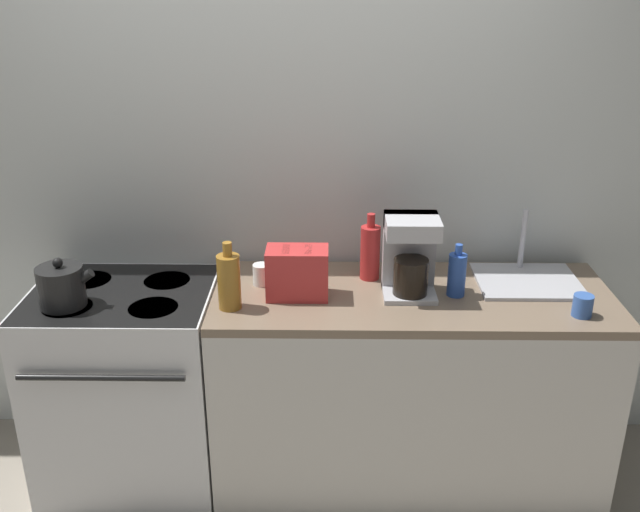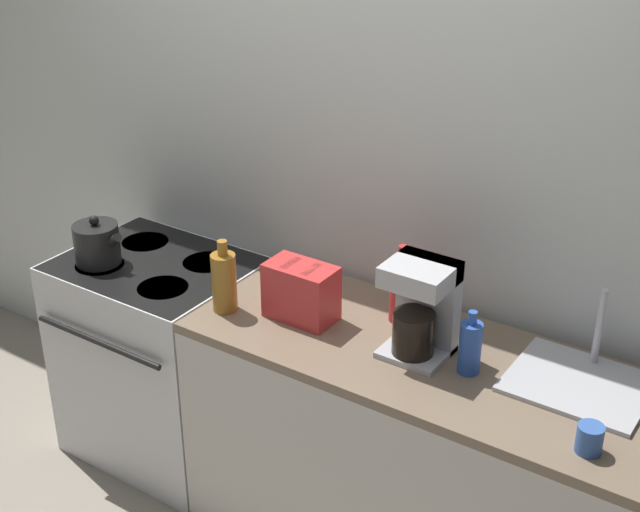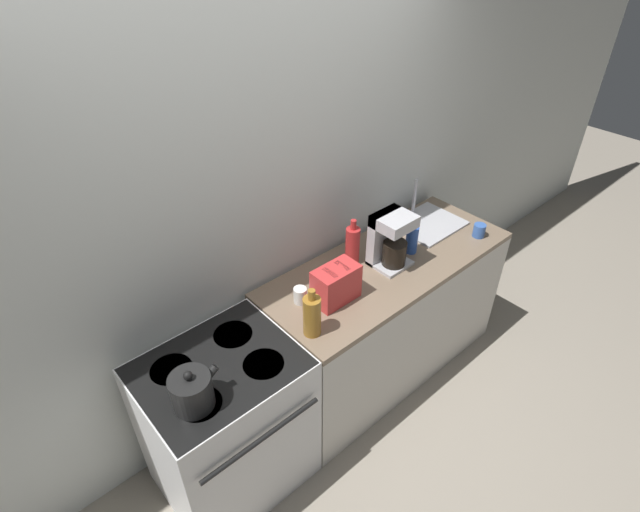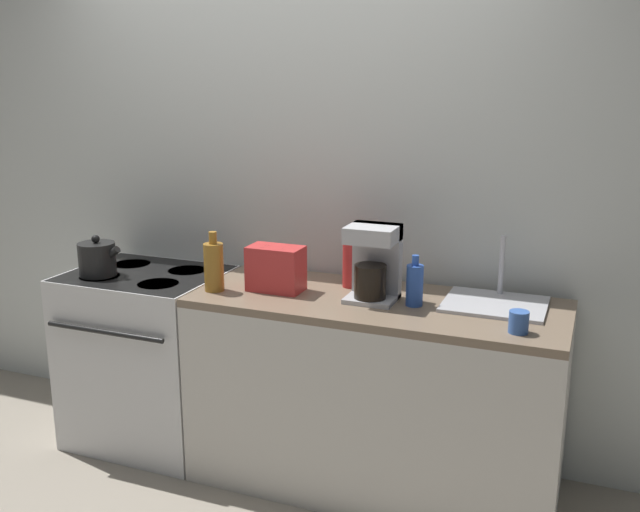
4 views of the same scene
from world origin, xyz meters
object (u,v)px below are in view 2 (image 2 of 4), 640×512
object	(u,v)px
coffee_maker	(421,306)
cup_blue	(590,439)
bottle_amber	(224,281)
bottle_red	(402,289)
bottle_blue	(470,347)
cup_white	(284,282)
kettle	(97,244)
toaster	(301,292)
stove	(162,355)

from	to	relation	value
coffee_maker	cup_blue	xyz separation A→B (m)	(0.64, -0.20, -0.13)
bottle_amber	bottle_red	bearing A→B (deg)	27.30
bottle_red	bottle_blue	bearing A→B (deg)	-25.53
cup_white	cup_blue	bearing A→B (deg)	-12.10
cup_blue	bottle_red	bearing A→B (deg)	156.83
kettle	toaster	distance (m)	0.92
bottle_red	toaster	bearing A→B (deg)	-148.84
toaster	cup_white	bearing A→B (deg)	144.89
bottle_amber	cup_blue	xyz separation A→B (m)	(1.36, -0.05, -0.07)
bottle_amber	kettle	bearing A→B (deg)	179.12
bottle_amber	cup_white	bearing A→B (deg)	64.48
toaster	cup_blue	bearing A→B (deg)	-8.24
bottle_amber	bottle_red	xyz separation A→B (m)	(0.56, 0.29, 0.01)
stove	cup_white	world-z (taller)	cup_white
toaster	coffee_maker	xyz separation A→B (m)	(0.45, 0.04, 0.07)
toaster	bottle_amber	bearing A→B (deg)	-157.53
stove	cup_white	xyz separation A→B (m)	(0.58, 0.09, 0.48)
toaster	bottle_red	bearing A→B (deg)	31.16
bottle_red	cup_white	world-z (taller)	bottle_red
coffee_maker	bottle_blue	distance (m)	0.21
stove	bottle_red	bearing A→B (deg)	9.06
stove	bottle_amber	world-z (taller)	bottle_amber
bottle_red	kettle	bearing A→B (deg)	-167.10
stove	kettle	bearing A→B (deg)	-148.31
kettle	bottle_red	size ratio (longest dim) A/B	0.78
bottle_amber	cup_white	xyz separation A→B (m)	(0.10, 0.22, -0.07)
kettle	bottle_blue	bearing A→B (deg)	4.25
bottle_red	cup_white	distance (m)	0.47
coffee_maker	cup_white	size ratio (longest dim) A/B	3.72
cup_white	kettle	bearing A→B (deg)	-164.80
stove	kettle	xyz separation A→B (m)	(-0.18, -0.11, 0.52)
stove	toaster	world-z (taller)	toaster
cup_white	stove	bearing A→B (deg)	-170.86
kettle	coffee_maker	xyz separation A→B (m)	(1.37, 0.13, 0.09)
kettle	bottle_red	distance (m)	1.25
bottle_amber	bottle_red	world-z (taller)	bottle_red
bottle_amber	coffee_maker	bearing A→B (deg)	11.44
kettle	toaster	size ratio (longest dim) A/B	0.91
cup_white	bottle_amber	bearing A→B (deg)	-115.52
toaster	bottle_amber	xyz separation A→B (m)	(-0.26, -0.11, 0.01)
kettle	bottle_red	bearing A→B (deg)	12.90
stove	bottle_amber	xyz separation A→B (m)	(0.47, -0.12, 0.55)
bottle_amber	bottle_blue	world-z (taller)	bottle_amber
stove	cup_blue	bearing A→B (deg)	-5.48
stove	bottle_red	world-z (taller)	bottle_red
toaster	cup_blue	size ratio (longest dim) A/B	2.88
bottle_red	cup_blue	world-z (taller)	bottle_red
coffee_maker	cup_white	world-z (taller)	coffee_maker
stove	coffee_maker	distance (m)	1.33
kettle	bottle_red	world-z (taller)	bottle_red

